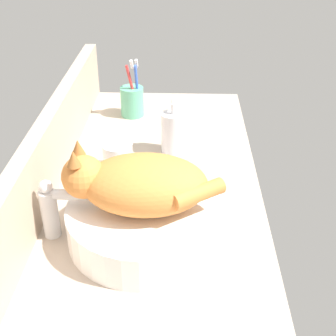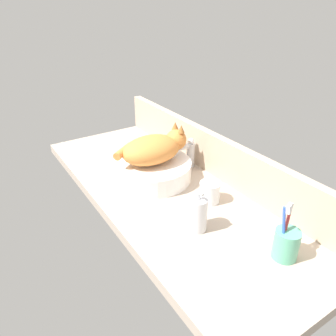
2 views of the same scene
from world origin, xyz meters
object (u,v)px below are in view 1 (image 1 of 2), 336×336
at_px(cat, 137,183).
at_px(faucet, 54,207).
at_px(soap_dispenser, 173,133).
at_px(toothbrush_cup, 132,101).
at_px(water_glass, 118,159).
at_px(sink_basin, 145,222).

height_order(cat, faucet, cat).
height_order(cat, soap_dispenser, cat).
bearing_deg(toothbrush_cup, faucet, 170.91).
distance_m(faucet, water_glass, 0.28).
relative_size(faucet, water_glass, 1.74).
bearing_deg(toothbrush_cup, sink_basin, -171.82).
relative_size(sink_basin, water_glass, 4.22).
distance_m(faucet, soap_dispenser, 0.44).
xyz_separation_m(sink_basin, faucet, (-0.00, 0.19, 0.03)).
distance_m(toothbrush_cup, water_glass, 0.35).
relative_size(soap_dispenser, toothbrush_cup, 0.80).
xyz_separation_m(cat, water_glass, (0.27, 0.08, -0.10)).
height_order(faucet, toothbrush_cup, toothbrush_cup).
relative_size(cat, toothbrush_cup, 1.73).
xyz_separation_m(sink_basin, toothbrush_cup, (0.61, 0.09, 0.01)).
distance_m(sink_basin, cat, 0.10).
distance_m(cat, soap_dispenser, 0.38).
relative_size(soap_dispenser, water_glass, 1.92).
bearing_deg(cat, toothbrush_cup, 6.91).
bearing_deg(faucet, sink_basin, -89.59).
relative_size(toothbrush_cup, water_glass, 2.40).
bearing_deg(soap_dispenser, cat, 170.50).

